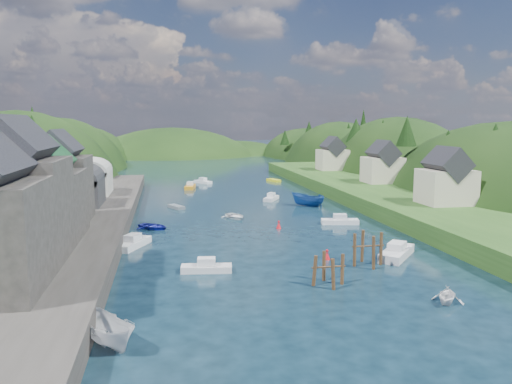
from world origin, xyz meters
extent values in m
plane|color=black|center=(0.00, 50.00, 0.00)|extent=(600.00, 600.00, 0.00)
ellipsoid|color=black|center=(-45.00, 75.00, -9.10)|extent=(44.00, 75.56, 52.00)
ellipsoid|color=black|center=(-45.00, 118.00, -8.43)|extent=(44.00, 75.56, 48.19)
ellipsoid|color=black|center=(-45.00, 160.00, -6.82)|extent=(44.00, 75.56, 39.00)
ellipsoid|color=black|center=(45.00, 32.00, -7.78)|extent=(36.00, 75.56, 44.49)
ellipsoid|color=black|center=(45.00, 75.00, -8.40)|extent=(36.00, 75.56, 48.00)
ellipsoid|color=black|center=(45.00, 118.00, -7.78)|extent=(36.00, 75.56, 44.49)
ellipsoid|color=black|center=(45.00, 160.00, -6.30)|extent=(36.00, 75.56, 36.00)
ellipsoid|color=black|center=(-10.00, 170.00, -10.00)|extent=(80.00, 60.00, 44.00)
ellipsoid|color=black|center=(18.00, 180.00, -12.00)|extent=(70.00, 56.00, 36.00)
cone|color=black|center=(-39.07, 63.21, 12.74)|extent=(4.73, 4.73, 5.94)
cone|color=black|center=(-41.85, 75.36, 13.69)|extent=(4.34, 4.34, 8.18)
cone|color=black|center=(-37.99, 83.84, 8.62)|extent=(5.28, 5.28, 5.56)
cone|color=black|center=(-43.89, 96.94, 12.30)|extent=(4.77, 4.77, 6.52)
cone|color=black|center=(-35.37, 99.70, 8.77)|extent=(4.07, 4.07, 5.55)
cone|color=black|center=(-39.59, 116.41, 10.24)|extent=(4.56, 4.56, 9.07)
cone|color=black|center=(-42.17, 124.77, 8.16)|extent=(4.75, 4.75, 5.65)
cone|color=black|center=(-40.76, 135.85, 8.51)|extent=(4.27, 4.27, 6.31)
cone|color=black|center=(38.93, 28.18, 10.93)|extent=(5.03, 5.03, 6.23)
cone|color=black|center=(37.59, 39.45, 9.75)|extent=(5.29, 5.29, 6.24)
cone|color=black|center=(34.11, 48.57, 12.51)|extent=(4.07, 4.07, 6.04)
cone|color=black|center=(41.39, 57.89, 8.02)|extent=(3.40, 3.40, 5.50)
cone|color=black|center=(39.38, 71.21, 10.94)|extent=(4.94, 4.94, 7.82)
cone|color=black|center=(35.78, 79.55, 12.14)|extent=(5.25, 5.25, 6.18)
cone|color=black|center=(42.27, 90.49, 13.19)|extent=(3.36, 3.36, 9.44)
cone|color=black|center=(42.88, 103.47, 10.55)|extent=(4.57, 4.57, 6.79)
cone|color=black|center=(42.55, 119.51, 9.20)|extent=(3.59, 3.59, 6.51)
cone|color=black|center=(37.59, 128.46, 11.59)|extent=(4.14, 4.14, 5.99)
cone|color=black|center=(31.92, 141.28, 8.51)|extent=(3.83, 3.83, 5.72)
cube|color=#2D2B28|center=(-24.00, 20.00, 1.00)|extent=(12.00, 110.00, 2.00)
cube|color=#234719|center=(-31.00, 20.00, 1.25)|extent=(12.00, 110.00, 2.50)
cube|color=#2D2B28|center=(-26.00, 3.00, 6.50)|extent=(8.00, 9.00, 9.00)
cube|color=black|center=(-26.00, 3.00, 11.96)|extent=(5.88, 9.36, 5.88)
cube|color=#2D2B28|center=(-26.00, 12.00, 5.50)|extent=(8.00, 9.00, 7.00)
cube|color=#1E592D|center=(-26.00, 12.00, 9.96)|extent=(5.88, 9.36, 5.88)
cube|color=#2D2B28|center=(-26.00, 21.00, 6.00)|extent=(7.00, 8.00, 8.00)
cube|color=black|center=(-26.00, 21.00, 10.84)|extent=(5.15, 8.32, 5.15)
cube|color=#2D2D30|center=(-26.00, 33.00, 4.00)|extent=(7.00, 9.00, 4.00)
cylinder|color=#2D2D30|center=(-26.00, 33.00, 6.00)|extent=(7.00, 9.00, 7.00)
cube|color=#B2B2A8|center=(-26.00, 45.00, 4.00)|extent=(7.00, 9.00, 4.00)
cylinder|color=#B2B2A8|center=(-26.00, 45.00, 6.00)|extent=(7.00, 9.00, 7.00)
cube|color=#234719|center=(25.00, 40.00, 1.20)|extent=(16.00, 120.00, 2.40)
cube|color=beige|center=(27.00, 22.00, 4.90)|extent=(7.00, 6.00, 5.00)
cube|color=black|center=(27.00, 22.00, 8.24)|extent=(5.15, 6.24, 5.15)
cube|color=beige|center=(29.00, 48.00, 4.90)|extent=(7.00, 6.00, 5.00)
cube|color=black|center=(29.00, 48.00, 8.24)|extent=(5.15, 6.24, 5.15)
cube|color=beige|center=(28.00, 75.00, 4.90)|extent=(7.00, 6.00, 5.00)
cube|color=black|center=(28.00, 75.00, 8.24)|extent=(5.15, 6.24, 5.15)
cylinder|color=#382314|center=(2.07, -3.09, 1.05)|extent=(0.32, 0.32, 3.31)
cylinder|color=#382314|center=(0.79, -1.80, 1.05)|extent=(0.32, 0.32, 3.31)
cylinder|color=#382314|center=(-0.49, -3.09, 1.05)|extent=(0.32, 0.32, 3.31)
cylinder|color=#382314|center=(0.79, -4.37, 1.05)|extent=(0.32, 0.32, 3.31)
cylinder|color=#382314|center=(0.79, -3.09, 1.62)|extent=(3.08, 0.16, 0.16)
cylinder|color=#382314|center=(7.99, 1.95, 1.36)|extent=(0.32, 0.32, 3.92)
cylinder|color=#382314|center=(6.59, 3.34, 1.36)|extent=(0.32, 0.32, 3.92)
cylinder|color=#382314|center=(5.19, 1.95, 1.36)|extent=(0.32, 0.32, 3.92)
cylinder|color=#382314|center=(6.59, 0.55, 1.36)|extent=(0.32, 0.32, 3.92)
cylinder|color=#382314|center=(6.59, 1.95, 1.99)|extent=(3.35, 0.16, 0.16)
cone|color=red|center=(3.28, 4.73, 0.45)|extent=(0.70, 0.70, 0.90)
sphere|color=red|center=(3.28, 4.73, 0.95)|extent=(0.30, 0.30, 0.30)
cone|color=red|center=(1.76, 20.57, 0.45)|extent=(0.70, 0.70, 0.90)
sphere|color=red|center=(1.76, 20.57, 0.95)|extent=(0.30, 0.30, 0.30)
cube|color=yellow|center=(12.61, 73.13, 0.28)|extent=(2.93, 4.61, 0.61)
imported|color=navy|center=(-14.89, 23.47, 0.32)|extent=(5.60, 5.48, 0.95)
cube|color=silver|center=(10.83, 4.25, 0.42)|extent=(5.95, 6.42, 0.92)
cube|color=silver|center=(10.83, 4.25, 1.27)|extent=(2.66, 2.74, 0.70)
imported|color=silver|center=(-3.02, 28.94, 0.30)|extent=(4.53, 5.21, 0.90)
imported|color=silver|center=(8.67, -9.03, 0.65)|extent=(3.96, 4.03, 1.61)
cube|color=silver|center=(10.94, 22.00, 0.32)|extent=(5.37, 2.60, 0.72)
cube|color=silver|center=(10.94, 22.00, 1.07)|extent=(1.99, 1.49, 0.70)
cube|color=slate|center=(-11.46, 39.08, 0.25)|extent=(2.88, 4.07, 0.55)
cube|color=orange|center=(-7.91, 63.77, 0.36)|extent=(2.77, 5.87, 0.79)
cube|color=silver|center=(-7.91, 63.77, 1.14)|extent=(1.61, 2.16, 0.70)
cube|color=silver|center=(-17.00, 13.76, 0.36)|extent=(4.15, 6.02, 0.81)
cube|color=silver|center=(-17.00, 13.76, 1.16)|extent=(2.05, 2.39, 0.70)
imported|color=navy|center=(10.65, 37.34, 1.04)|extent=(6.05, 5.89, 2.37)
cube|color=silver|center=(-9.47, 2.71, 0.30)|extent=(5.00, 2.17, 0.68)
cube|color=silver|center=(-9.47, 2.71, 1.03)|extent=(1.82, 1.32, 0.70)
imported|color=silver|center=(-17.00, -12.18, 0.95)|extent=(4.88, 5.94, 2.20)
cube|color=silver|center=(5.90, 44.72, 0.31)|extent=(3.80, 5.05, 0.68)
cube|color=silver|center=(5.90, 44.72, 1.03)|extent=(1.82, 2.05, 0.70)
cube|color=white|center=(-4.47, 72.57, 0.31)|extent=(4.11, 4.88, 0.68)
cube|color=silver|center=(-4.47, 72.57, 1.03)|extent=(1.89, 2.03, 0.70)
camera|label=1|loc=(-13.14, -43.69, 14.24)|focal=35.00mm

